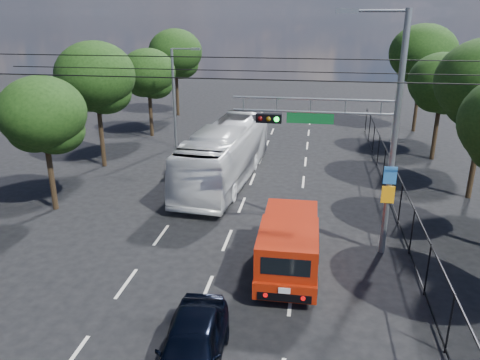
% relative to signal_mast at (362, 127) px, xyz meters
% --- Properties ---
extents(lane_markings, '(6.12, 38.00, 0.01)m').
position_rel_signal_mast_xyz_m(lane_markings, '(-5.28, 6.01, -5.24)').
color(lane_markings, beige).
rests_on(lane_markings, ground).
extents(signal_mast, '(6.43, 0.39, 9.50)m').
position_rel_signal_mast_xyz_m(signal_mast, '(0.00, 0.00, 0.00)').
color(signal_mast, slate).
rests_on(signal_mast, ground).
extents(streetlight_left, '(2.09, 0.22, 7.08)m').
position_rel_signal_mast_xyz_m(streetlight_left, '(-11.62, 14.01, -1.30)').
color(streetlight_left, slate).
rests_on(streetlight_left, ground).
extents(utility_wires, '(22.00, 5.04, 0.74)m').
position_rel_signal_mast_xyz_m(utility_wires, '(-5.28, 0.84, 1.99)').
color(utility_wires, black).
rests_on(utility_wires, ground).
extents(fence_right, '(0.06, 34.03, 2.00)m').
position_rel_signal_mast_xyz_m(fence_right, '(2.32, 4.18, -4.21)').
color(fence_right, black).
rests_on(fence_right, ground).
extents(tree_right_d, '(4.32, 4.32, 7.02)m').
position_rel_signal_mast_xyz_m(tree_right_d, '(6.13, 14.03, -0.39)').
color(tree_right_d, black).
rests_on(tree_right_d, ground).
extents(tree_right_e, '(5.28, 5.28, 8.58)m').
position_rel_signal_mast_xyz_m(tree_right_e, '(6.33, 22.03, 0.69)').
color(tree_right_e, black).
rests_on(tree_right_e, ground).
extents(tree_left_b, '(4.08, 4.08, 6.63)m').
position_rel_signal_mast_xyz_m(tree_left_b, '(-14.47, 2.03, -0.66)').
color(tree_left_b, black).
rests_on(tree_left_b, ground).
extents(tree_left_c, '(4.80, 4.80, 7.80)m').
position_rel_signal_mast_xyz_m(tree_left_c, '(-15.07, 9.03, 0.15)').
color(tree_left_c, black).
rests_on(tree_left_c, ground).
extents(tree_left_d, '(4.20, 4.20, 6.83)m').
position_rel_signal_mast_xyz_m(tree_left_d, '(-14.67, 17.03, -0.52)').
color(tree_left_d, black).
rests_on(tree_left_d, ground).
extents(tree_left_e, '(4.92, 4.92, 7.99)m').
position_rel_signal_mast_xyz_m(tree_left_e, '(-14.87, 25.03, 0.29)').
color(tree_left_e, black).
rests_on(tree_left_e, ground).
extents(red_pickup, '(2.24, 5.88, 2.17)m').
position_rel_signal_mast_xyz_m(red_pickup, '(-2.50, -2.11, -4.08)').
color(red_pickup, black).
rests_on(red_pickup, ground).
extents(navy_hatchback, '(2.04, 4.45, 1.48)m').
position_rel_signal_mast_xyz_m(navy_hatchback, '(-4.77, -7.83, -4.50)').
color(navy_hatchback, black).
rests_on(navy_hatchback, ground).
extents(white_bus, '(3.64, 11.94, 3.28)m').
position_rel_signal_mast_xyz_m(white_bus, '(-6.82, 7.55, -3.60)').
color(white_bus, silver).
rests_on(white_bus, ground).
extents(white_van, '(1.77, 4.61, 1.50)m').
position_rel_signal_mast_xyz_m(white_van, '(-9.41, 9.63, -4.49)').
color(white_van, silver).
rests_on(white_van, ground).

